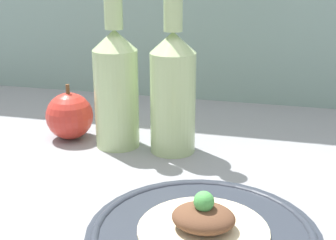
{
  "coord_description": "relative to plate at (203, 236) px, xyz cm",
  "views": [
    {
      "loc": [
        12.37,
        -52.67,
        30.88
      ],
      "look_at": [
        -2.89,
        6.67,
        10.09
      ],
      "focal_mm": 50.0,
      "sensor_mm": 36.0,
      "label": 1
    }
  ],
  "objects": [
    {
      "name": "ground_plane",
      "position": [
        -4.66,
        6.53,
        -3.02
      ],
      "size": [
        180.0,
        110.0,
        4.0
      ],
      "primitive_type": "cube",
      "color": "gray"
    },
    {
      "name": "plate",
      "position": [
        0.0,
        0.0,
        0.0
      ],
      "size": [
        26.94,
        26.94,
        1.92
      ],
      "color": "#2D333D",
      "rests_on": "ground_plane"
    },
    {
      "name": "cider_bottle_left",
      "position": [
        -20.08,
        26.4,
        10.15
      ],
      "size": [
        7.6,
        7.6,
        28.83
      ],
      "color": "#B7D18E",
      "rests_on": "ground_plane"
    },
    {
      "name": "apple",
      "position": [
        -29.73,
        27.52,
        3.27
      ],
      "size": [
        8.57,
        8.57,
        10.21
      ],
      "color": "red",
      "rests_on": "ground_plane"
    },
    {
      "name": "plated_food",
      "position": [
        0.0,
        -0.0,
        1.83
      ],
      "size": [
        15.15,
        15.15,
        5.0
      ],
      "color": "beige",
      "rests_on": "plate"
    },
    {
      "name": "cider_bottle_right",
      "position": [
        -10.12,
        26.4,
        10.15
      ],
      "size": [
        7.6,
        7.6,
        28.83
      ],
      "color": "#B7D18E",
      "rests_on": "ground_plane"
    }
  ]
}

